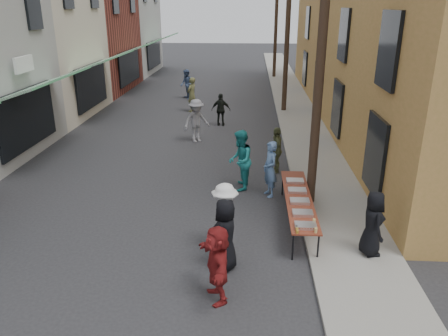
# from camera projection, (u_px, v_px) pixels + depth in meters

# --- Properties ---
(ground) EXTENTS (120.00, 120.00, 0.00)m
(ground) POSITION_uv_depth(u_px,v_px,m) (146.00, 252.00, 10.59)
(ground) COLOR #28282B
(ground) RESTS_ON ground
(sidewalk) EXTENTS (2.20, 60.00, 0.10)m
(sidewalk) POSITION_uv_depth(u_px,v_px,m) (296.00, 111.00, 24.29)
(sidewalk) COLOR gray
(sidewalk) RESTS_ON ground
(storefront_row) EXTENTS (8.00, 37.00, 9.00)m
(storefront_row) POSITION_uv_depth(u_px,v_px,m) (23.00, 34.00, 23.69)
(storefront_row) COLOR maroon
(storefront_row) RESTS_ON ground
(building_ochre) EXTENTS (10.00, 28.00, 10.00)m
(building_ochre) POSITION_uv_depth(u_px,v_px,m) (430.00, 18.00, 21.26)
(building_ochre) COLOR olive
(building_ochre) RESTS_ON ground
(utility_pole_near) EXTENTS (0.26, 0.26, 9.00)m
(utility_pole_near) POSITION_uv_depth(u_px,v_px,m) (321.00, 50.00, 11.56)
(utility_pole_near) COLOR #2D2116
(utility_pole_near) RESTS_ON ground
(utility_pole_mid) EXTENTS (0.26, 0.26, 9.00)m
(utility_pole_mid) POSITION_uv_depth(u_px,v_px,m) (288.00, 27.00, 22.76)
(utility_pole_mid) COLOR #2D2116
(utility_pole_mid) RESTS_ON ground
(utility_pole_far) EXTENTS (0.26, 0.26, 9.00)m
(utility_pole_far) POSITION_uv_depth(u_px,v_px,m) (276.00, 19.00, 33.97)
(utility_pole_far) COLOR #2D2116
(utility_pole_far) RESTS_ON ground
(serving_table) EXTENTS (0.70, 4.00, 0.75)m
(serving_table) POSITION_uv_depth(u_px,v_px,m) (298.00, 199.00, 11.75)
(serving_table) COLOR maroon
(serving_table) RESTS_ON ground
(catering_tray_sausage) EXTENTS (0.50, 0.33, 0.08)m
(catering_tray_sausage) POSITION_uv_depth(u_px,v_px,m) (306.00, 226.00, 10.18)
(catering_tray_sausage) COLOR maroon
(catering_tray_sausage) RESTS_ON serving_table
(catering_tray_foil_b) EXTENTS (0.50, 0.33, 0.08)m
(catering_tray_foil_b) POSITION_uv_depth(u_px,v_px,m) (303.00, 213.00, 10.79)
(catering_tray_foil_b) COLOR #B2B2B7
(catering_tray_foil_b) RESTS_ON serving_table
(catering_tray_buns) EXTENTS (0.50, 0.33, 0.08)m
(catering_tray_buns) POSITION_uv_depth(u_px,v_px,m) (300.00, 201.00, 11.44)
(catering_tray_buns) COLOR tan
(catering_tray_buns) RESTS_ON serving_table
(catering_tray_foil_d) EXTENTS (0.50, 0.33, 0.08)m
(catering_tray_foil_d) POSITION_uv_depth(u_px,v_px,m) (297.00, 190.00, 12.09)
(catering_tray_foil_d) COLOR #B2B2B7
(catering_tray_foil_d) RESTS_ON serving_table
(catering_tray_buns_end) EXTENTS (0.50, 0.33, 0.08)m
(catering_tray_buns_end) POSITION_uv_depth(u_px,v_px,m) (295.00, 181.00, 12.75)
(catering_tray_buns_end) COLOR tan
(catering_tray_buns_end) RESTS_ON serving_table
(condiment_jar_a) EXTENTS (0.07, 0.07, 0.08)m
(condiment_jar_a) POSITION_uv_depth(u_px,v_px,m) (297.00, 232.00, 9.91)
(condiment_jar_a) COLOR #A57F26
(condiment_jar_a) RESTS_ON serving_table
(condiment_jar_b) EXTENTS (0.07, 0.07, 0.08)m
(condiment_jar_b) POSITION_uv_depth(u_px,v_px,m) (297.00, 229.00, 10.01)
(condiment_jar_b) COLOR #A57F26
(condiment_jar_b) RESTS_ON serving_table
(condiment_jar_c) EXTENTS (0.07, 0.07, 0.08)m
(condiment_jar_c) POSITION_uv_depth(u_px,v_px,m) (296.00, 227.00, 10.10)
(condiment_jar_c) COLOR #A57F26
(condiment_jar_c) RESTS_ON serving_table
(cup_stack) EXTENTS (0.08, 0.08, 0.12)m
(cup_stack) POSITION_uv_depth(u_px,v_px,m) (316.00, 230.00, 9.93)
(cup_stack) COLOR tan
(cup_stack) RESTS_ON serving_table
(guest_front_a) EXTENTS (0.74, 0.94, 1.68)m
(guest_front_a) POSITION_uv_depth(u_px,v_px,m) (225.00, 234.00, 9.69)
(guest_front_a) COLOR black
(guest_front_a) RESTS_ON ground
(guest_front_b) EXTENTS (0.62, 0.75, 1.76)m
(guest_front_b) POSITION_uv_depth(u_px,v_px,m) (270.00, 169.00, 13.41)
(guest_front_b) COLOR #5577A5
(guest_front_b) RESTS_ON ground
(guest_front_c) EXTENTS (0.80, 0.99, 1.95)m
(guest_front_c) POSITION_uv_depth(u_px,v_px,m) (240.00, 160.00, 13.86)
(guest_front_c) COLOR teal
(guest_front_c) RESTS_ON ground
(guest_front_d) EXTENTS (0.72, 1.16, 1.73)m
(guest_front_d) POSITION_uv_depth(u_px,v_px,m) (225.00, 218.00, 10.40)
(guest_front_d) COLOR white
(guest_front_d) RESTS_ON ground
(guest_front_e) EXTENTS (0.47, 0.99, 1.64)m
(guest_front_e) POSITION_uv_depth(u_px,v_px,m) (276.00, 150.00, 15.37)
(guest_front_e) COLOR #505732
(guest_front_e) RESTS_ON ground
(guest_queue_back) EXTENTS (0.92, 1.59, 1.64)m
(guest_queue_back) POSITION_uv_depth(u_px,v_px,m) (217.00, 264.00, 8.64)
(guest_queue_back) COLOR maroon
(guest_queue_back) RESTS_ON ground
(server) EXTENTS (0.59, 0.82, 1.57)m
(server) POSITION_uv_depth(u_px,v_px,m) (373.00, 223.00, 10.08)
(server) COLOR black
(server) RESTS_ON sidewalk
(passerby_left) EXTENTS (1.38, 1.27, 1.86)m
(passerby_left) POSITION_uv_depth(u_px,v_px,m) (196.00, 121.00, 18.74)
(passerby_left) COLOR gray
(passerby_left) RESTS_ON ground
(passerby_mid) EXTENTS (0.95, 0.44, 1.58)m
(passerby_mid) POSITION_uv_depth(u_px,v_px,m) (221.00, 110.00, 21.30)
(passerby_mid) COLOR black
(passerby_mid) RESTS_ON ground
(passerby_right) EXTENTS (0.71, 0.82, 1.89)m
(passerby_right) POSITION_uv_depth(u_px,v_px,m) (192.00, 95.00, 24.06)
(passerby_right) COLOR brown
(passerby_right) RESTS_ON ground
(passerby_far) EXTENTS (1.01, 1.10, 1.83)m
(passerby_far) POSITION_uv_depth(u_px,v_px,m) (186.00, 84.00, 27.32)
(passerby_far) COLOR #465D88
(passerby_far) RESTS_ON ground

